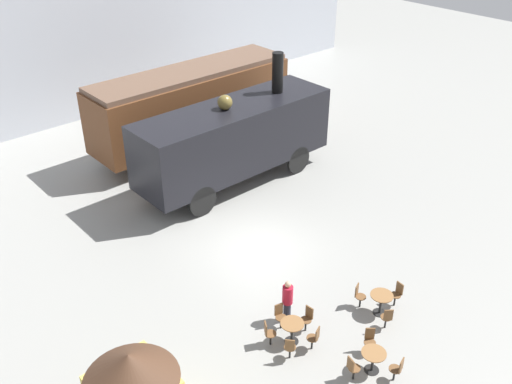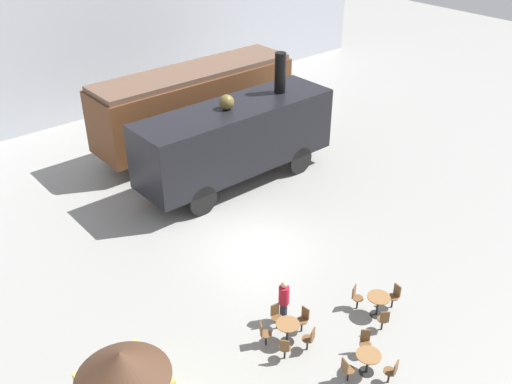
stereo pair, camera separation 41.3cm
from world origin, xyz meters
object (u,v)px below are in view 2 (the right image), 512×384
object	(u,v)px
cafe_table_far	(368,359)
visitor_person	(284,300)
steam_locomotive	(236,136)
cafe_table_near	(378,301)
cafe_chair_0	(356,296)
passenger_coach_wooden	(195,101)
cafe_table_mid	(288,329)

from	to	relation	value
cafe_table_far	visitor_person	size ratio (longest dim) A/B	0.46
steam_locomotive	cafe_table_near	world-z (taller)	steam_locomotive
cafe_chair_0	cafe_table_near	bearing A→B (deg)	0.00
passenger_coach_wooden	cafe_chair_0	world-z (taller)	passenger_coach_wooden
cafe_table_far	steam_locomotive	bearing A→B (deg)	69.61
cafe_table_near	cafe_table_mid	xyz separation A→B (m)	(-3.05, 1.00, -0.01)
cafe_table_near	cafe_table_far	world-z (taller)	cafe_table_near
cafe_table_near	cafe_table_mid	distance (m)	3.21
cafe_table_near	passenger_coach_wooden	bearing A→B (deg)	78.50
passenger_coach_wooden	visitor_person	distance (m)	13.58
steam_locomotive	cafe_table_mid	world-z (taller)	steam_locomotive
steam_locomotive	cafe_table_mid	xyz separation A→B (m)	(-5.11, -8.85, -1.73)
cafe_table_far	cafe_chair_0	xyz separation A→B (m)	(1.83, 2.05, -0.02)
cafe_table_far	visitor_person	distance (m)	3.19
cafe_table_mid	steam_locomotive	bearing A→B (deg)	60.00
steam_locomotive	cafe_table_near	xyz separation A→B (m)	(-2.05, -9.85, -1.72)
passenger_coach_wooden	steam_locomotive	size ratio (longest dim) A/B	1.13
cafe_table_mid	cafe_chair_0	xyz separation A→B (m)	(2.77, -0.31, -0.05)
cafe_table_mid	cafe_chair_0	size ratio (longest dim) A/B	0.87
steam_locomotive	cafe_table_mid	size ratio (longest dim) A/B	12.28
cafe_table_near	visitor_person	bearing A→B (deg)	144.15
cafe_table_mid	cafe_table_far	size ratio (longest dim) A/B	1.04
cafe_table_near	cafe_table_far	xyz separation A→B (m)	(-2.11, -1.36, -0.04)
cafe_table_mid	cafe_table_near	bearing A→B (deg)	-18.15
steam_locomotive	passenger_coach_wooden	bearing A→B (deg)	79.12
cafe_chair_0	visitor_person	bearing A→B (deg)	-139.03
steam_locomotive	cafe_table_far	size ratio (longest dim) A/B	12.81
cafe_table_mid	visitor_person	world-z (taller)	visitor_person
cafe_table_mid	cafe_table_far	world-z (taller)	cafe_table_mid
cafe_table_far	cafe_chair_0	distance (m)	2.75
cafe_table_near	cafe_chair_0	xyz separation A→B (m)	(-0.28, 0.69, -0.06)
steam_locomotive	visitor_person	distance (m)	9.36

